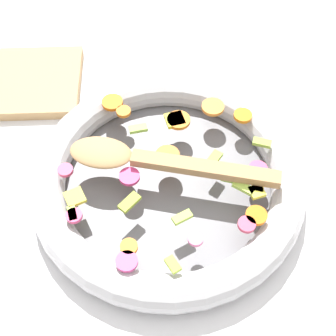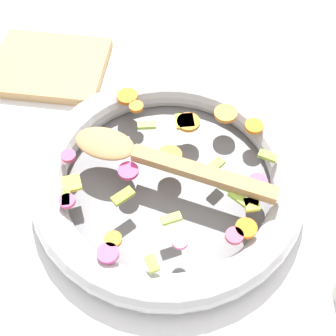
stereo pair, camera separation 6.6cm
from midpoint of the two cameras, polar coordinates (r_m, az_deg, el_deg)
ground_plane at (r=0.70m, az=-2.69°, el=-2.54°), size 4.00×4.00×0.00m
skillet at (r=0.69m, az=-2.76°, el=-1.54°), size 0.40×0.40×0.05m
chopped_vegetables at (r=0.66m, az=-1.97°, el=0.26°), size 0.31×0.31×0.01m
wooden_spoon at (r=0.66m, az=-5.11°, el=0.79°), size 0.30×0.11×0.01m
cutting_board at (r=0.88m, az=-19.40°, el=9.70°), size 0.20×0.16×0.02m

